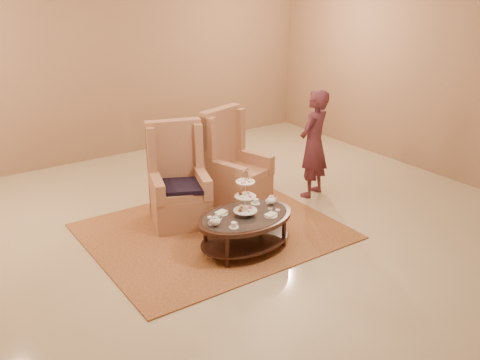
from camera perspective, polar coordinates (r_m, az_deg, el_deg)
ground at (r=6.79m, az=-0.04°, el=-6.28°), size 8.00×8.00×0.00m
ceiling at (r=6.79m, az=-0.04°, el=-6.28°), size 8.00×8.00×0.02m
wall_back at (r=9.68m, az=-13.89°, el=12.49°), size 8.00×0.04×3.50m
wall_right at (r=9.01m, az=21.84°, el=10.97°), size 0.04×8.00×3.50m
rug at (r=6.97m, az=-2.88°, el=-5.46°), size 3.06×2.55×0.02m
tea_table at (r=6.37m, az=0.55°, el=-4.46°), size 1.27×0.91×1.03m
armchair_left at (r=7.13m, az=-6.57°, el=-0.97°), size 0.92×0.94×1.35m
armchair_right at (r=7.65m, az=-0.83°, el=0.79°), size 0.93×0.95×1.37m
person at (r=7.88m, az=7.87°, el=3.84°), size 0.68×0.56×1.60m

